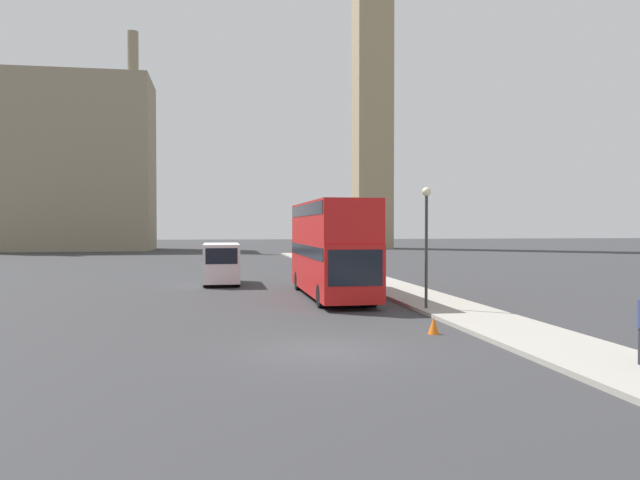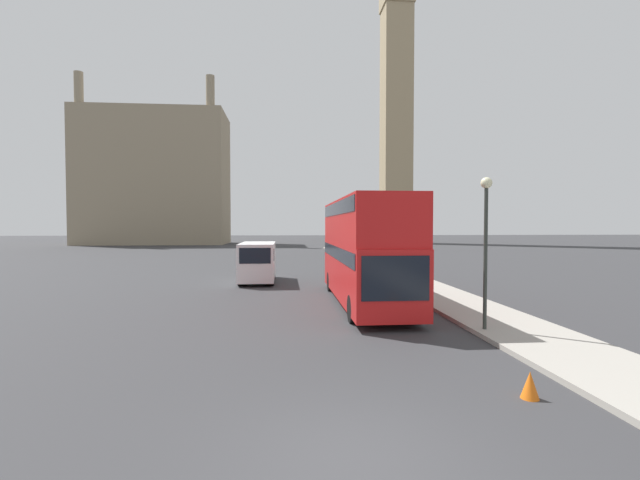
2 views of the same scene
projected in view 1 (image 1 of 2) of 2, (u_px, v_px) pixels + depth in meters
ground_plane at (324, 350)px, 17.29m from camera, size 300.00×300.00×0.00m
sidewalk_strip at (543, 340)px, 18.36m from camera, size 3.10×120.00×0.15m
clock_tower at (372, 36)px, 97.70m from camera, size 5.95×6.12×65.06m
building_block_distant at (57, 164)px, 89.41m from camera, size 26.51×12.64×30.26m
red_double_decker_bus at (331, 245)px, 30.09m from camera, size 2.56×10.71×4.60m
white_van at (221, 263)px, 36.83m from camera, size 2.09×5.07×2.42m
street_lamp at (426, 227)px, 25.03m from camera, size 0.36×0.36×4.86m
traffic_cone at (434, 325)px, 19.86m from camera, size 0.36×0.36×0.55m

